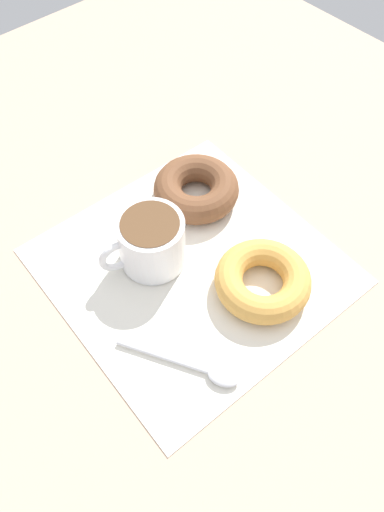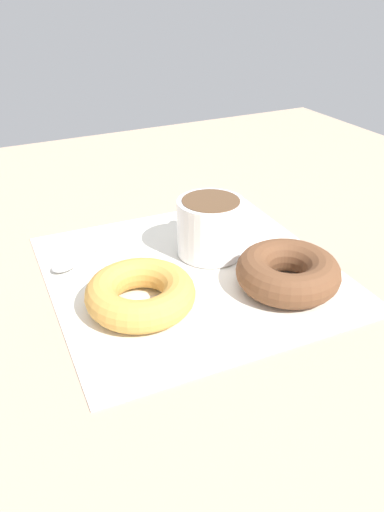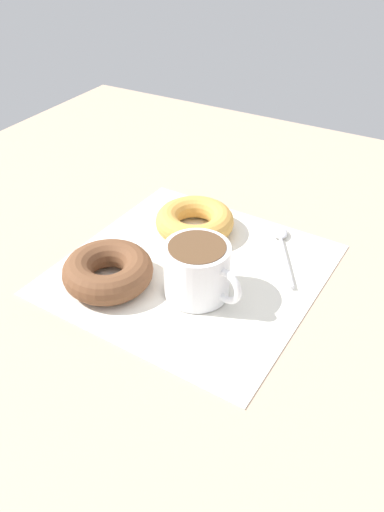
% 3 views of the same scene
% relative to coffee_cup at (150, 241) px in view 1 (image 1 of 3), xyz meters
% --- Properties ---
extents(ground_plane, '(1.20, 1.20, 0.02)m').
position_rel_coffee_cup_xyz_m(ground_plane, '(-0.01, -0.03, -0.05)').
color(ground_plane, tan).
extents(napkin, '(0.34, 0.34, 0.00)m').
position_rel_coffee_cup_xyz_m(napkin, '(-0.04, -0.03, -0.04)').
color(napkin, white).
rests_on(napkin, ground_plane).
extents(coffee_cup, '(0.08, 0.11, 0.07)m').
position_rel_coffee_cup_xyz_m(coffee_cup, '(0.00, 0.00, 0.00)').
color(coffee_cup, white).
rests_on(coffee_cup, napkin).
extents(donut_near_cup, '(0.12, 0.12, 0.04)m').
position_rel_coffee_cup_xyz_m(donut_near_cup, '(0.04, -0.11, -0.02)').
color(donut_near_cup, brown).
rests_on(donut_near_cup, napkin).
extents(donut_far, '(0.12, 0.12, 0.03)m').
position_rel_coffee_cup_xyz_m(donut_far, '(-0.12, -0.07, -0.02)').
color(donut_far, gold).
rests_on(donut_far, napkin).
extents(spoon, '(0.13, 0.08, 0.01)m').
position_rel_coffee_cup_xyz_m(spoon, '(-0.16, 0.05, -0.03)').
color(spoon, silver).
rests_on(spoon, napkin).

